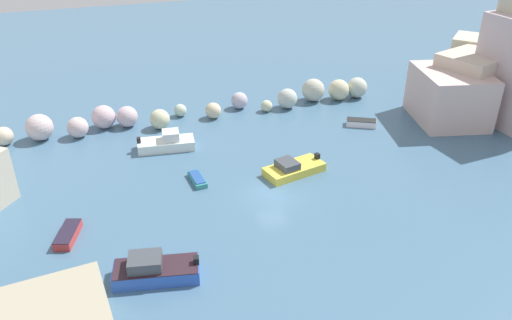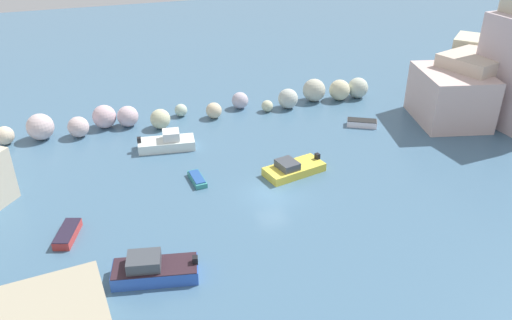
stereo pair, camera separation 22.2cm
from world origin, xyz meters
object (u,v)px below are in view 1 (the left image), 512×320
Objects in this scene: moored_boat_3 at (293,168)px; moored_boat_1 at (68,234)px; stone_dock at (48,318)px; moored_boat_5 at (361,123)px; moored_boat_2 at (197,179)px; moored_boat_4 at (154,270)px; moored_boat_0 at (167,143)px.

moored_boat_1 is at bearing -2.60° from moored_boat_3.
moored_boat_3 is (19.15, 3.36, 0.17)m from moored_boat_1.
stone_dock is 23.58m from moored_boat_3.
moored_boat_1 is at bearing -132.41° from moored_boat_5.
moored_boat_3 reaches higher than moored_boat_2.
moored_boat_4 is at bearing -117.36° from moored_boat_5.
stone_dock is 22.94m from moored_boat_0.
moored_boat_2 is (10.74, 4.77, -0.09)m from moored_boat_1.
moored_boat_0 is at bearing 159.87° from moored_boat_1.
moored_boat_5 reaches higher than moored_boat_1.
stone_dock is 2.03× the size of moored_boat_5.
stone_dock is at bearing 10.66° from moored_boat_1.
moored_boat_0 is 1.66× the size of moored_boat_1.
moored_boat_0 is 18.57m from moored_boat_4.
moored_boat_5 is at bearing -159.70° from moored_boat_3.
moored_boat_0 is at bearing -155.51° from moored_boat_5.
moored_boat_4 is at bearing -29.98° from moored_boat_2.
moored_boat_3 is at bearing -118.58° from moored_boat_5.
moored_boat_0 reaches higher than stone_dock.
moored_boat_0 is 1.70× the size of moored_boat_5.
moored_boat_2 is at bearing -135.29° from moored_boat_5.
moored_boat_2 is 8.53m from moored_boat_3.
moored_boat_0 is at bearing -53.34° from moored_boat_3.
stone_dock is at bearing 17.89° from moored_boat_3.
moored_boat_5 is (24.61, 16.66, -0.35)m from moored_boat_4.
moored_boat_4 reaches higher than stone_dock.
moored_boat_0 is at bearing -172.96° from moored_boat_2.
moored_boat_4 reaches higher than moored_boat_3.
moored_boat_3 is at bearing 118.40° from moored_boat_1.
moored_boat_2 is at bearing -104.41° from moored_boat_4.
moored_boat_4 is (6.48, 2.25, -0.07)m from stone_dock.
moored_boat_1 is at bearing -69.95° from moored_boat_2.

